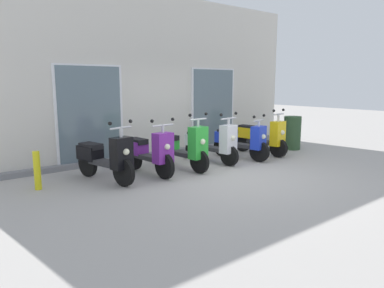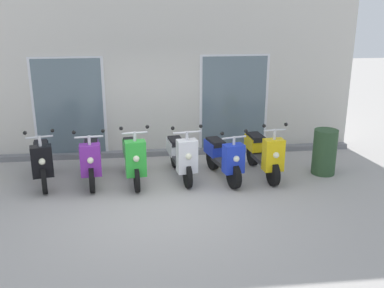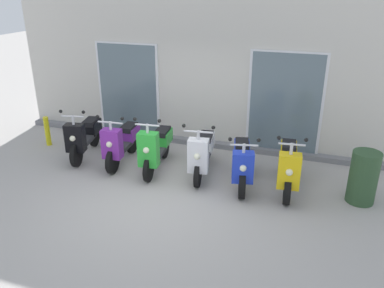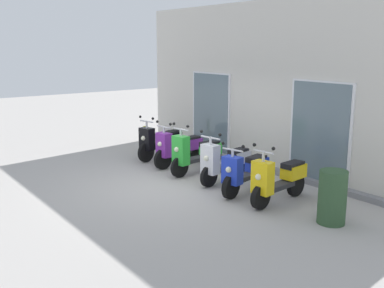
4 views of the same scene
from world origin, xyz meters
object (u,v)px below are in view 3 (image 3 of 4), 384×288
at_px(scooter_black, 85,136).
at_px(trash_bin, 363,177).
at_px(scooter_green, 156,147).
at_px(scooter_purple, 122,142).
at_px(scooter_blue, 242,162).
at_px(scooter_white, 202,152).
at_px(scooter_yellow, 288,166).
at_px(curb_bollard, 47,131).

height_order(scooter_black, trash_bin, scooter_black).
bearing_deg(scooter_black, scooter_green, -4.29).
distance_m(scooter_purple, scooter_blue, 2.61).
bearing_deg(trash_bin, scooter_white, 177.56).
height_order(scooter_yellow, curb_bollard, scooter_yellow).
bearing_deg(curb_bollard, scooter_white, -4.08).
bearing_deg(scooter_green, scooter_yellow, 0.46).
bearing_deg(scooter_yellow, scooter_white, 177.29).
bearing_deg(curb_bollard, scooter_black, -11.74).
bearing_deg(scooter_blue, trash_bin, 0.86).
distance_m(scooter_yellow, curb_bollard, 5.60).
relative_size(scooter_white, trash_bin, 1.70).
bearing_deg(curb_bollard, scooter_yellow, -3.67).
xyz_separation_m(scooter_black, scooter_yellow, (4.40, -0.11, -0.00)).
xyz_separation_m(scooter_purple, curb_bollard, (-2.14, 0.31, -0.13)).
bearing_deg(curb_bollard, trash_bin, -3.37).
distance_m(scooter_black, scooter_green, 1.77).
bearing_deg(scooter_black, scooter_yellow, -1.45).
xyz_separation_m(scooter_black, scooter_purple, (0.95, -0.06, 0.00)).
xyz_separation_m(scooter_black, curb_bollard, (-1.19, 0.25, -0.13)).
bearing_deg(scooter_black, trash_bin, -1.59).
height_order(scooter_black, scooter_yellow, scooter_yellow).
height_order(scooter_black, scooter_purple, scooter_black).
relative_size(scooter_purple, scooter_blue, 1.03).
bearing_deg(scooter_purple, scooter_blue, -2.80).
height_order(scooter_black, scooter_white, scooter_white).
height_order(scooter_white, curb_bollard, scooter_white).
distance_m(scooter_green, scooter_white, 0.96).
relative_size(scooter_black, curb_bollard, 2.33).
height_order(scooter_purple, trash_bin, scooter_purple).
height_order(scooter_blue, curb_bollard, scooter_blue).
xyz_separation_m(scooter_green, curb_bollard, (-2.96, 0.38, -0.16)).
bearing_deg(curb_bollard, scooter_blue, -5.26).
height_order(scooter_green, scooter_white, scooter_green).
height_order(scooter_black, curb_bollard, scooter_black).
distance_m(scooter_blue, curb_bollard, 4.77).
height_order(scooter_white, trash_bin, scooter_white).
xyz_separation_m(scooter_black, trash_bin, (5.69, -0.16, -0.01)).
xyz_separation_m(scooter_black, scooter_green, (1.77, -0.13, 0.03)).
height_order(scooter_blue, trash_bin, scooter_blue).
bearing_deg(scooter_purple, curb_bollard, 171.78).
height_order(scooter_black, scooter_green, scooter_green).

